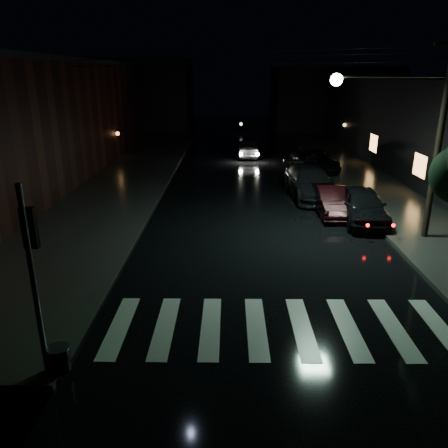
{
  "coord_description": "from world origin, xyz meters",
  "views": [
    {
      "loc": [
        1.66,
        -9.45,
        6.3
      ],
      "look_at": [
        1.51,
        4.18,
        1.6
      ],
      "focal_mm": 35.0,
      "sensor_mm": 36.0,
      "label": 1
    }
  ],
  "objects_px": {
    "parked_car_a": "(362,205)",
    "parked_car_d": "(315,161)",
    "oncoming_car": "(248,149)",
    "parked_car_b": "(331,200)",
    "parked_car_c": "(310,182)"
  },
  "relations": [
    {
      "from": "parked_car_b",
      "to": "oncoming_car",
      "type": "bearing_deg",
      "value": 102.53
    },
    {
      "from": "parked_car_b",
      "to": "oncoming_car",
      "type": "distance_m",
      "value": 15.14
    },
    {
      "from": "parked_car_a",
      "to": "parked_car_c",
      "type": "relative_size",
      "value": 0.81
    },
    {
      "from": "parked_car_c",
      "to": "oncoming_car",
      "type": "xyz_separation_m",
      "value": [
        -2.83,
        11.71,
        -0.13
      ]
    },
    {
      "from": "parked_car_c",
      "to": "parked_car_d",
      "type": "relative_size",
      "value": 1.07
    },
    {
      "from": "parked_car_c",
      "to": "parked_car_a",
      "type": "bearing_deg",
      "value": -73.15
    },
    {
      "from": "parked_car_d",
      "to": "oncoming_car",
      "type": "bearing_deg",
      "value": 122.54
    },
    {
      "from": "parked_car_a",
      "to": "oncoming_car",
      "type": "distance_m",
      "value": 16.53
    },
    {
      "from": "parked_car_b",
      "to": "parked_car_c",
      "type": "bearing_deg",
      "value": 99.23
    },
    {
      "from": "parked_car_c",
      "to": "oncoming_car",
      "type": "relative_size",
      "value": 1.35
    },
    {
      "from": "parked_car_a",
      "to": "parked_car_d",
      "type": "distance_m",
      "value": 10.66
    },
    {
      "from": "parked_car_a",
      "to": "parked_car_d",
      "type": "height_order",
      "value": "parked_car_a"
    },
    {
      "from": "oncoming_car",
      "to": "parked_car_b",
      "type": "bearing_deg",
      "value": 102.72
    },
    {
      "from": "parked_car_a",
      "to": "oncoming_car",
      "type": "height_order",
      "value": "parked_car_a"
    },
    {
      "from": "parked_car_a",
      "to": "parked_car_c",
      "type": "xyz_separation_m",
      "value": [
        -1.6,
        4.22,
        0.04
      ]
    }
  ]
}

